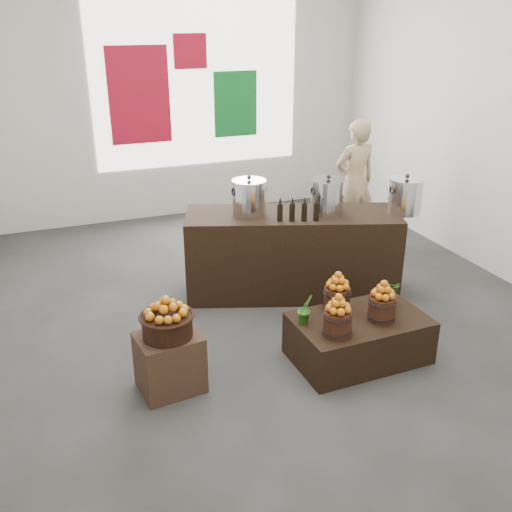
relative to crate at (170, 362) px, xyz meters
name	(u,v)px	position (x,y,z in m)	size (l,w,h in m)	color
ground	(265,306)	(1.32, 1.10, -0.26)	(7.00, 7.00, 0.00)	#3B3B39
back_wall	(178,87)	(1.32, 4.60, 1.74)	(6.00, 0.04, 4.00)	beige
back_opening	(198,86)	(1.62, 4.58, 1.74)	(3.20, 0.02, 2.40)	white
deco_red_left	(139,96)	(0.72, 4.57, 1.64)	(0.90, 0.04, 1.40)	#A00C22
deco_green_right	(235,104)	(2.22, 4.57, 1.44)	(0.70, 0.04, 1.00)	#0F6623
deco_red_upper	(190,51)	(1.52, 4.57, 2.24)	(0.50, 0.04, 0.50)	#A00C22
crate	(170,362)	(0.00, 0.00, 0.00)	(0.52, 0.43, 0.52)	#442C20
wicker_basket	(167,326)	(0.00, 0.00, 0.36)	(0.42, 0.42, 0.19)	black
apples_in_basket	(166,306)	(0.00, 0.00, 0.54)	(0.33, 0.33, 0.18)	#A40605
display_table	(359,338)	(1.75, -0.17, -0.05)	(1.22, 0.75, 0.42)	black
apple_bucket_front_left	(337,323)	(1.41, -0.35, 0.28)	(0.24, 0.24, 0.23)	#38180F
apples_in_bucket_front_left	(338,303)	(1.41, -0.35, 0.47)	(0.18, 0.18, 0.16)	#A40605
apple_bucket_front_right	(382,308)	(1.92, -0.26, 0.28)	(0.24, 0.24, 0.23)	#38180F
apples_in_bucket_front_right	(384,289)	(1.92, -0.26, 0.47)	(0.18, 0.18, 0.16)	#A40605
apple_bucket_rear	(337,299)	(1.63, 0.06, 0.28)	(0.24, 0.24, 0.23)	#38180F
apples_in_bucket_rear	(338,280)	(1.63, 0.06, 0.47)	(0.18, 0.18, 0.16)	#A40605
herb_garnish_right	(386,293)	(2.11, -0.03, 0.29)	(0.24, 0.21, 0.27)	#255E13
herb_garnish_left	(305,309)	(1.24, -0.05, 0.30)	(0.15, 0.12, 0.27)	#255E13
counter	(292,254)	(1.74, 1.32, 0.22)	(2.36, 0.75, 0.97)	black
stock_pot_left	(249,198)	(1.29, 1.48, 0.89)	(0.37, 0.37, 0.37)	silver
stock_pot_center	(327,197)	(2.10, 1.20, 0.89)	(0.37, 0.37, 0.37)	silver
stock_pot_right	(405,197)	(2.91, 0.91, 0.89)	(0.37, 0.37, 0.37)	silver
oil_cruets	(295,209)	(1.66, 1.10, 0.84)	(0.34, 0.06, 0.27)	black
shopper	(354,182)	(3.25, 2.55, 0.60)	(0.63, 0.41, 1.72)	#9F8761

